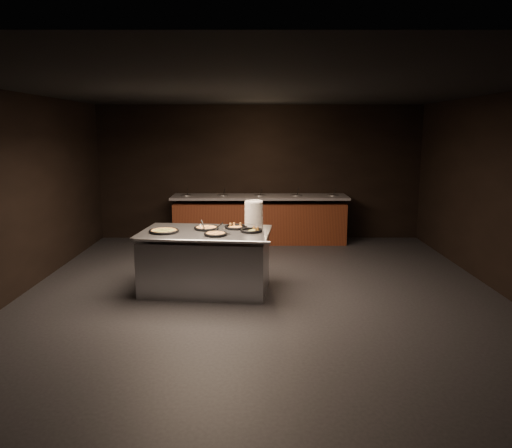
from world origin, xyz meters
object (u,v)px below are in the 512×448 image
(serving_counter, at_px, (206,262))
(pan_cheese_whole, at_px, (206,228))
(pan_veggie_whole, at_px, (164,231))
(plate_stack, at_px, (254,214))

(serving_counter, xyz_separation_m, pan_cheese_whole, (-0.00, 0.15, 0.49))
(pan_veggie_whole, height_order, pan_cheese_whole, same)
(plate_stack, bearing_deg, pan_cheese_whole, -167.56)
(pan_veggie_whole, bearing_deg, serving_counter, 7.59)
(serving_counter, relative_size, pan_cheese_whole, 5.36)
(plate_stack, xyz_separation_m, pan_veggie_whole, (-1.31, -0.39, -0.18))
(serving_counter, bearing_deg, plate_stack, 29.10)
(serving_counter, bearing_deg, pan_cheese_whole, 96.37)
(serving_counter, bearing_deg, pan_veggie_whole, -166.61)
(serving_counter, xyz_separation_m, plate_stack, (0.71, 0.31, 0.67))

